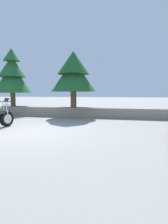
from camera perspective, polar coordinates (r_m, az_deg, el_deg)
The scene contains 4 objects.
ground_plane at distance 6.96m, azimuth -18.27°, elevation -5.94°, with size 120.00×120.00×0.00m, color gray.
stone_wall at distance 11.26m, azimuth -5.66°, elevation 0.09°, with size 36.00×0.80×0.55m, color gray.
pine_tree_far_left at distance 12.96m, azimuth -20.88°, elevation 10.62°, with size 2.35×2.35×3.62m.
pine_tree_mid_left at distance 10.94m, azimuth -3.23°, elevation 11.86°, with size 2.54×2.54×3.18m.
Camera 1 is at (3.54, -5.83, 1.37)m, focal length 30.28 mm.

